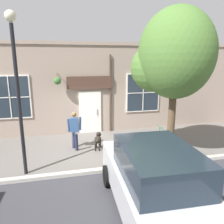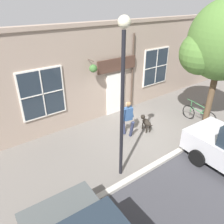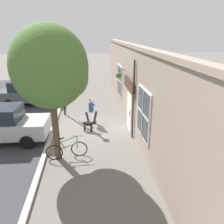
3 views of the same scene
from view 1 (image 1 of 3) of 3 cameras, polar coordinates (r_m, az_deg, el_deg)
ground_plane at (r=9.28m, az=-5.25°, el=-9.53°), size 90.00×90.00×0.00m
storefront_facade at (r=10.96m, az=-7.24°, el=6.13°), size 0.95×18.00×4.46m
pedestrian_walking at (r=9.02m, az=-9.78°, el=-3.94°), size 0.73×0.60×1.60m
dog_on_leash at (r=9.13m, az=-3.70°, el=-7.06°), size 0.99×0.43×0.65m
street_tree_by_curb at (r=8.14m, az=15.26°, el=13.67°), size 2.85×2.69×5.39m
leaning_bicycle at (r=9.05m, az=13.85°, el=-7.91°), size 1.73×0.27×1.01m
parked_car_mid_block at (r=5.41m, az=10.97°, el=-17.14°), size 4.37×2.07×1.75m
street_lamp at (r=7.07m, az=-23.76°, el=9.23°), size 0.32×0.32×4.96m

